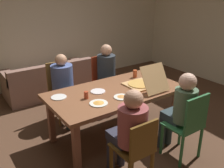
{
  "coord_description": "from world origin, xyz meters",
  "views": [
    {
      "loc": [
        -1.96,
        -2.73,
        2.18
      ],
      "look_at": [
        0.0,
        0.1,
        0.82
      ],
      "focal_mm": 40.39,
      "sensor_mm": 36.0,
      "label": 1
    }
  ],
  "objects_px": {
    "chair_0": "(188,124)",
    "person_2": "(129,128)",
    "pizza_box_0": "(143,83)",
    "couch": "(49,82)",
    "drinking_glass_0": "(135,74)",
    "person_0": "(181,107)",
    "plate_2": "(98,91)",
    "chair_2": "(136,151)",
    "dining_table": "(116,96)",
    "chair_1": "(61,88)",
    "person_1": "(64,83)",
    "chair_3": "(104,81)",
    "plate_1": "(59,97)",
    "person_3": "(108,72)",
    "plate_0": "(122,97)",
    "plate_3": "(99,103)",
    "drinking_glass_1": "(86,95)"
  },
  "relations": [
    {
      "from": "chair_0",
      "to": "plate_2",
      "type": "height_order",
      "value": "chair_0"
    },
    {
      "from": "plate_3",
      "to": "drinking_glass_0",
      "type": "distance_m",
      "value": 1.14
    },
    {
      "from": "person_1",
      "to": "chair_3",
      "type": "height_order",
      "value": "person_1"
    },
    {
      "from": "pizza_box_0",
      "to": "drinking_glass_0",
      "type": "bearing_deg",
      "value": 66.89
    },
    {
      "from": "couch",
      "to": "chair_2",
      "type": "bearing_deg",
      "value": -93.51
    },
    {
      "from": "chair_0",
      "to": "plate_0",
      "type": "bearing_deg",
      "value": 124.26
    },
    {
      "from": "plate_0",
      "to": "dining_table",
      "type": "bearing_deg",
      "value": 71.91
    },
    {
      "from": "chair_0",
      "to": "person_2",
      "type": "distance_m",
      "value": 0.89
    },
    {
      "from": "chair_2",
      "to": "chair_3",
      "type": "bearing_deg",
      "value": 66.41
    },
    {
      "from": "plate_1",
      "to": "pizza_box_0",
      "type": "bearing_deg",
      "value": -16.49
    },
    {
      "from": "person_1",
      "to": "person_3",
      "type": "xyz_separation_m",
      "value": [
        0.86,
        -0.01,
        0.03
      ]
    },
    {
      "from": "plate_3",
      "to": "drinking_glass_0",
      "type": "xyz_separation_m",
      "value": [
        1.02,
        0.5,
        0.05
      ]
    },
    {
      "from": "couch",
      "to": "plate_1",
      "type": "bearing_deg",
      "value": -106.41
    },
    {
      "from": "person_1",
      "to": "plate_2",
      "type": "relative_size",
      "value": 5.47
    },
    {
      "from": "chair_2",
      "to": "chair_0",
      "type": "bearing_deg",
      "value": -0.83
    },
    {
      "from": "person_0",
      "to": "plate_2",
      "type": "xyz_separation_m",
      "value": [
        -0.67,
        0.95,
        0.05
      ]
    },
    {
      "from": "person_1",
      "to": "plate_1",
      "type": "xyz_separation_m",
      "value": [
        -0.36,
        -0.61,
        0.07
      ]
    },
    {
      "from": "chair_3",
      "to": "plate_0",
      "type": "bearing_deg",
      "value": -112.5
    },
    {
      "from": "dining_table",
      "to": "drinking_glass_0",
      "type": "xyz_separation_m",
      "value": [
        0.58,
        0.27,
        0.15
      ]
    },
    {
      "from": "person_3",
      "to": "couch",
      "type": "distance_m",
      "value": 1.48
    },
    {
      "from": "chair_0",
      "to": "couch",
      "type": "distance_m",
      "value": 3.16
    },
    {
      "from": "plate_3",
      "to": "drinking_glass_0",
      "type": "relative_size",
      "value": 1.92
    },
    {
      "from": "chair_2",
      "to": "pizza_box_0",
      "type": "xyz_separation_m",
      "value": [
        0.84,
        0.86,
        0.34
      ]
    },
    {
      "from": "chair_0",
      "to": "person_1",
      "type": "distance_m",
      "value": 2.04
    },
    {
      "from": "chair_1",
      "to": "drinking_glass_1",
      "type": "relative_size",
      "value": 9.78
    },
    {
      "from": "dining_table",
      "to": "person_2",
      "type": "distance_m",
      "value": 0.95
    },
    {
      "from": "pizza_box_0",
      "to": "dining_table",
      "type": "bearing_deg",
      "value": 164.1
    },
    {
      "from": "plate_3",
      "to": "couch",
      "type": "relative_size",
      "value": 0.14
    },
    {
      "from": "dining_table",
      "to": "person_1",
      "type": "distance_m",
      "value": 0.95
    },
    {
      "from": "person_2",
      "to": "plate_1",
      "type": "xyz_separation_m",
      "value": [
        -0.36,
        1.09,
        0.06
      ]
    },
    {
      "from": "dining_table",
      "to": "drinking_glass_0",
      "type": "relative_size",
      "value": 15.82
    },
    {
      "from": "plate_2",
      "to": "person_3",
      "type": "bearing_deg",
      "value": 47.84
    },
    {
      "from": "dining_table",
      "to": "plate_0",
      "type": "relative_size",
      "value": 9.05
    },
    {
      "from": "pizza_box_0",
      "to": "plate_1",
      "type": "xyz_separation_m",
      "value": [
        -1.2,
        0.36,
        -0.05
      ]
    },
    {
      "from": "chair_0",
      "to": "chair_1",
      "type": "distance_m",
      "value": 2.18
    },
    {
      "from": "chair_1",
      "to": "person_2",
      "type": "height_order",
      "value": "person_2"
    },
    {
      "from": "chair_0",
      "to": "pizza_box_0",
      "type": "xyz_separation_m",
      "value": [
        -0.01,
        0.88,
        0.28
      ]
    },
    {
      "from": "chair_1",
      "to": "plate_3",
      "type": "bearing_deg",
      "value": -90.54
    },
    {
      "from": "chair_3",
      "to": "plate_2",
      "type": "bearing_deg",
      "value": -127.39
    },
    {
      "from": "person_0",
      "to": "plate_1",
      "type": "relative_size",
      "value": 5.63
    },
    {
      "from": "person_1",
      "to": "plate_0",
      "type": "height_order",
      "value": "person_1"
    },
    {
      "from": "chair_1",
      "to": "pizza_box_0",
      "type": "distance_m",
      "value": 1.43
    },
    {
      "from": "chair_2",
      "to": "drinking_glass_0",
      "type": "xyz_separation_m",
      "value": [
        1.01,
        1.25,
        0.35
      ]
    },
    {
      "from": "plate_3",
      "to": "person_3",
      "type": "bearing_deg",
      "value": 51.09
    },
    {
      "from": "chair_2",
      "to": "plate_2",
      "type": "xyz_separation_m",
      "value": [
        0.19,
        1.08,
        0.3
      ]
    },
    {
      "from": "chair_3",
      "to": "person_1",
      "type": "bearing_deg",
      "value": -171.28
    },
    {
      "from": "person_2",
      "to": "drinking_glass_0",
      "type": "relative_size",
      "value": 9.44
    },
    {
      "from": "chair_2",
      "to": "couch",
      "type": "bearing_deg",
      "value": 86.49
    },
    {
      "from": "plate_0",
      "to": "plate_2",
      "type": "height_order",
      "value": "plate_0"
    },
    {
      "from": "pizza_box_0",
      "to": "chair_0",
      "type": "bearing_deg",
      "value": -89.11
    }
  ]
}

